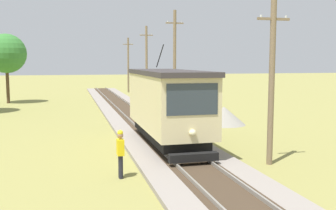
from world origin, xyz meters
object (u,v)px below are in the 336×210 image
(utility_pole_near_tram, at_px, (272,81))
(track_worker, at_px, (120,152))
(utility_pole_mid, at_px, (175,62))
(utility_pole_far, at_px, (147,63))
(red_tram, at_px, (168,103))
(gravel_pile, at_px, (224,116))
(tree_left_near, at_px, (6,54))
(utility_pole_distant, at_px, (128,64))

(utility_pole_near_tram, relative_size, track_worker, 3.77)
(utility_pole_mid, height_order, utility_pole_far, utility_pole_mid)
(utility_pole_near_tram, distance_m, utility_pole_mid, 15.03)
(red_tram, height_order, utility_pole_far, utility_pole_far)
(utility_pole_far, bearing_deg, utility_pole_near_tram, -90.00)
(gravel_pile, relative_size, tree_left_near, 0.41)
(red_tram, bearing_deg, utility_pole_far, 81.52)
(gravel_pile, xyz_separation_m, tree_left_near, (-16.22, 18.19, 4.45))
(red_tram, bearing_deg, utility_pole_mid, 73.06)
(utility_pole_distant, height_order, tree_left_near, utility_pole_distant)
(utility_pole_mid, bearing_deg, red_tram, -106.94)
(utility_pole_near_tram, relative_size, gravel_pile, 2.31)
(utility_pole_mid, relative_size, track_worker, 4.58)
(track_worker, bearing_deg, utility_pole_far, -104.24)
(utility_pole_distant, bearing_deg, track_worker, -98.87)
(utility_pole_near_tram, distance_m, track_worker, 6.71)
(utility_pole_far, height_order, gravel_pile, utility_pole_far)
(utility_pole_mid, xyz_separation_m, utility_pole_distant, (0.00, 24.46, -0.32))
(gravel_pile, height_order, tree_left_near, tree_left_near)
(utility_pole_near_tram, bearing_deg, red_tram, 128.40)
(red_tram, xyz_separation_m, utility_pole_distant, (3.30, 35.30, 1.67))
(red_tram, distance_m, utility_pole_distant, 35.50)
(red_tram, relative_size, track_worker, 4.79)
(utility_pole_near_tram, distance_m, utility_pole_distant, 39.47)
(utility_pole_near_tram, relative_size, utility_pole_distant, 0.89)
(utility_pole_far, bearing_deg, gravel_pile, -82.53)
(utility_pole_distant, xyz_separation_m, tree_left_near, (-14.09, -11.21, 1.19))
(red_tram, bearing_deg, track_worker, -122.53)
(utility_pole_far, xyz_separation_m, utility_pole_distant, (0.00, 13.15, -0.22))
(utility_pole_near_tram, xyz_separation_m, utility_pole_distant, (0.00, 39.47, 0.40))
(gravel_pile, bearing_deg, tree_left_near, 131.73)
(utility_pole_far, distance_m, utility_pole_distant, 13.15)
(red_tram, relative_size, utility_pole_mid, 1.05)
(track_worker, bearing_deg, gravel_pile, -129.67)
(tree_left_near, bearing_deg, gravel_pile, -48.27)
(track_worker, bearing_deg, utility_pole_distant, -100.00)
(gravel_pile, bearing_deg, utility_pole_near_tram, -101.94)
(utility_pole_near_tram, relative_size, utility_pole_mid, 0.82)
(utility_pole_mid, bearing_deg, tree_left_near, 136.75)
(gravel_pile, height_order, track_worker, track_worker)
(utility_pole_mid, bearing_deg, gravel_pile, -66.65)
(utility_pole_far, xyz_separation_m, track_worker, (-6.22, -26.73, -3.10))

